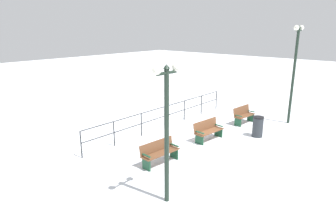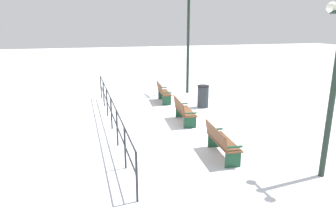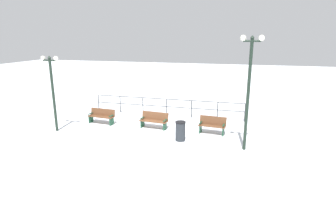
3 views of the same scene
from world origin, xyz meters
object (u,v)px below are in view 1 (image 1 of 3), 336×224
bench_third (243,115)px  lamppost_middle (295,62)px  bench_second (208,130)px  lamppost_near (167,117)px  bench_nearest (159,152)px  trash_bin (258,127)px

bench_third → lamppost_middle: bearing=48.4°
bench_second → bench_third: bearing=93.8°
bench_second → lamppost_near: (1.91, -5.08, 2.20)m
bench_nearest → bench_second: size_ratio=1.02×
bench_third → lamppost_near: lamppost_near is taller
bench_second → bench_third: (0.08, 3.32, 0.02)m
lamppost_near → trash_bin: size_ratio=4.15×
bench_nearest → trash_bin: bearing=78.2°
bench_nearest → lamppost_near: bearing=-37.6°
trash_bin → lamppost_near: bearing=-87.1°
bench_second → trash_bin: bearing=55.8°
bench_nearest → trash_bin: size_ratio=1.69×
lamppost_near → lamppost_middle: (-0.00, 10.11, 0.64)m
lamppost_near → lamppost_middle: lamppost_middle is taller
bench_third → lamppost_middle: lamppost_middle is taller
bench_third → trash_bin: (1.48, -1.42, 0.02)m
bench_nearest → lamppost_middle: 9.03m
bench_second → trash_bin: 2.46m
bench_nearest → bench_third: bearing=94.2°
bench_nearest → trash_bin: 5.45m
bench_second → lamppost_near: 5.85m
bench_nearest → lamppost_middle: size_ratio=0.33×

